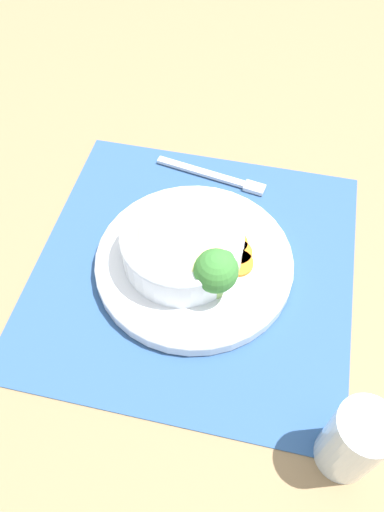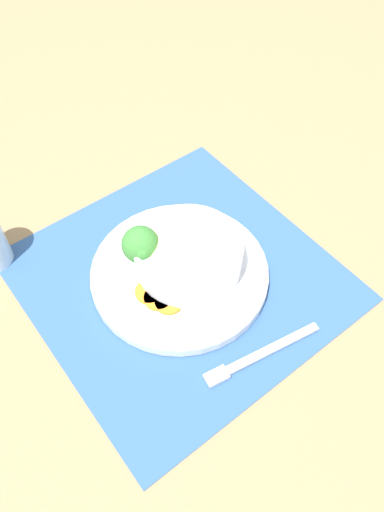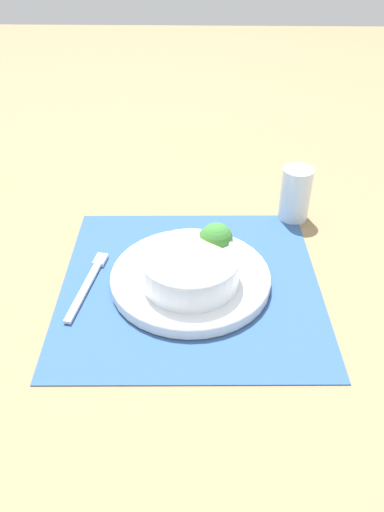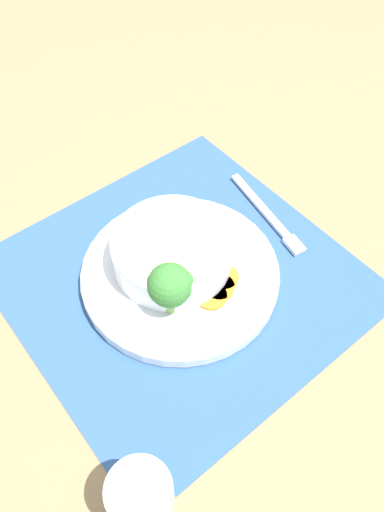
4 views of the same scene
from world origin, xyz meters
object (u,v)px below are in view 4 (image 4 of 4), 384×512
object	(u,v)px
bowl	(175,247)
water_glass	(144,505)
broccoli_floret	(170,286)
fork	(272,220)

from	to	relation	value
bowl	water_glass	bearing A→B (deg)	48.39
bowl	broccoli_floret	distance (m)	0.08
bowl	fork	size ratio (longest dim) A/B	0.90
broccoli_floret	fork	world-z (taller)	broccoli_floret
fork	water_glass	bearing A→B (deg)	38.41
bowl	broccoli_floret	size ratio (longest dim) A/B	2.13
bowl	water_glass	world-z (taller)	water_glass
bowl	water_glass	distance (m)	0.32
broccoli_floret	fork	xyz separation A→B (m)	(-0.22, -0.04, -0.06)
water_glass	bowl	bearing A→B (deg)	-131.61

